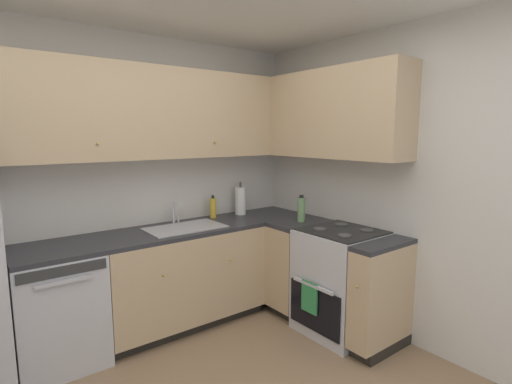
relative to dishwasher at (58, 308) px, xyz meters
name	(u,v)px	position (x,y,z in m)	size (l,w,h in m)	color
wall_back	(115,184)	(0.56, 0.33, 0.85)	(3.62, 0.05, 2.55)	silver
wall_right	(426,190)	(2.35, -1.50, 0.85)	(0.05, 3.69, 2.55)	silver
dishwasher	(58,308)	(0.00, 0.00, 0.00)	(0.60, 0.63, 0.85)	silver
lower_cabinets_back	(182,277)	(1.01, 0.00, 0.00)	(1.42, 0.62, 0.85)	tan
countertop_back	(181,230)	(1.01, 0.00, 0.44)	(2.62, 0.60, 0.04)	#2D2D33
lower_cabinets_right	(327,278)	(2.03, -0.80, 0.00)	(0.62, 1.17, 0.85)	tan
countertop_right	(328,230)	(2.02, -0.80, 0.44)	(0.60, 1.17, 0.03)	#2D2D33
oven_range	(341,281)	(2.04, -0.95, 0.02)	(0.68, 0.62, 1.04)	silver
upper_cabinets_back	(153,113)	(0.85, 0.14, 1.45)	(2.30, 0.34, 0.76)	tan
upper_cabinets_right	(321,115)	(2.16, -0.56, 1.45)	(0.32, 1.72, 0.76)	tan
sink	(185,232)	(1.04, -0.03, 0.42)	(0.67, 0.40, 0.10)	#B7B7BC
faucet	(175,211)	(1.05, 0.18, 0.58)	(0.07, 0.16, 0.20)	silver
soap_bottle	(213,208)	(1.45, 0.18, 0.56)	(0.06, 0.06, 0.22)	gold
paper_towel_roll	(240,201)	(1.77, 0.16, 0.60)	(0.11, 0.11, 0.34)	white
oil_bottle	(301,209)	(2.02, -0.46, 0.58)	(0.07, 0.07, 0.25)	#729E66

